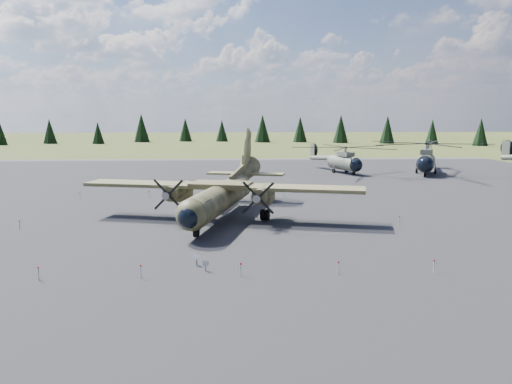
{
  "coord_description": "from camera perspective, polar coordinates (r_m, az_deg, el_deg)",
  "views": [
    {
      "loc": [
        1.23,
        -42.65,
        9.69
      ],
      "look_at": [
        3.82,
        2.0,
        2.81
      ],
      "focal_mm": 35.0,
      "sensor_mm": 36.0,
      "label": 1
    }
  ],
  "objects": [
    {
      "name": "helicopter_mid",
      "position": [
        87.17,
        18.92,
        4.36
      ],
      "size": [
        27.43,
        27.43,
        5.28
      ],
      "rotation": [
        0.0,
        0.0,
        -0.42
      ],
      "color": "slate",
      "rests_on": "ground"
    },
    {
      "name": "barrier_fence",
      "position": [
        43.59,
        -5.48,
        -3.46
      ],
      "size": [
        33.12,
        29.62,
        0.85
      ],
      "color": "silver",
      "rests_on": "ground"
    },
    {
      "name": "helicopter_near",
      "position": [
        85.26,
        10.02,
        4.26
      ],
      "size": [
        22.96,
        23.05,
        4.55
      ],
      "rotation": [
        0.0,
        0.0,
        0.35
      ],
      "color": "slate",
      "rests_on": "ground"
    },
    {
      "name": "transport_plane",
      "position": [
        47.72,
        -3.7,
        0.08
      ],
      "size": [
        26.38,
        23.6,
        8.76
      ],
      "rotation": [
        0.0,
        0.0,
        -0.26
      ],
      "color": "#363D21",
      "rests_on": "ground"
    },
    {
      "name": "info_placard_left",
      "position": [
        31.72,
        -5.79,
        -8.24
      ],
      "size": [
        0.46,
        0.3,
        0.67
      ],
      "rotation": [
        0.0,
        0.0,
        0.29
      ],
      "color": "gray",
      "rests_on": "ground"
    },
    {
      "name": "ground",
      "position": [
        43.76,
        -4.86,
        -4.08
      ],
      "size": [
        500.0,
        500.0,
        0.0
      ],
      "primitive_type": "plane",
      "color": "brown",
      "rests_on": "ground"
    },
    {
      "name": "info_placard_right",
      "position": [
        32.9,
        -6.79,
        -7.5
      ],
      "size": [
        0.53,
        0.31,
        0.78
      ],
      "rotation": [
        0.0,
        0.0,
        -0.2
      ],
      "color": "gray",
      "rests_on": "ground"
    },
    {
      "name": "apron",
      "position": [
        53.55,
        -4.59,
        -1.71
      ],
      "size": [
        120.0,
        120.0,
        0.04
      ],
      "primitive_type": "cube",
      "color": "#515156",
      "rests_on": "ground"
    },
    {
      "name": "treeline",
      "position": [
        44.44,
        0.63,
        2.44
      ],
      "size": [
        294.65,
        302.25,
        10.96
      ],
      "color": "black",
      "rests_on": "ground"
    }
  ]
}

